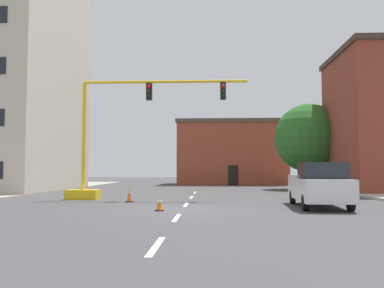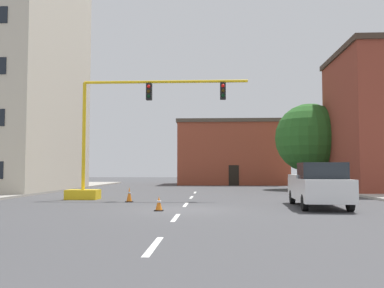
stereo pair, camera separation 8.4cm
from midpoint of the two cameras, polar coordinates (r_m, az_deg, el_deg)
name	(u,v)px [view 1 (the left image)]	position (r m, az deg, el deg)	size (l,w,h in m)	color
ground_plane	(183,210)	(17.86, -1.44, -8.94)	(160.00, 160.00, 0.00)	#424244
lane_stripe_seg_1	(156,246)	(9.47, -5.18, -13.68)	(0.16, 2.40, 0.01)	silver
lane_stripe_seg_2	(177,218)	(14.89, -2.27, -9.99)	(0.16, 2.40, 0.01)	silver
lane_stripe_seg_3	(186,205)	(20.35, -0.94, -8.27)	(0.16, 2.40, 0.01)	silver
lane_stripe_seg_4	(191,197)	(25.83, -0.18, -7.27)	(0.16, 2.40, 0.01)	silver
lane_stripe_seg_5	(195,192)	(31.31, 0.32, -6.63)	(0.16, 2.40, 0.01)	silver
building_brick_center	(231,153)	(49.95, 5.31, -1.26)	(12.61, 8.97, 7.34)	brown
traffic_signal_gantry	(107,159)	(24.44, -11.54, -1.98)	(10.34, 1.20, 6.83)	yellow
tree_right_far	(309,138)	(37.79, 15.62, 0.79)	(5.98, 5.98, 7.45)	#4C3823
pickup_truck_white	(319,186)	(19.65, 16.78, -5.45)	(2.28, 5.50, 1.99)	white
traffic_cone_roadside_a	(129,195)	(22.30, -8.63, -6.85)	(0.36, 0.36, 0.77)	black
traffic_cone_roadside_b	(160,204)	(17.32, -4.59, -8.12)	(0.36, 0.36, 0.60)	black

